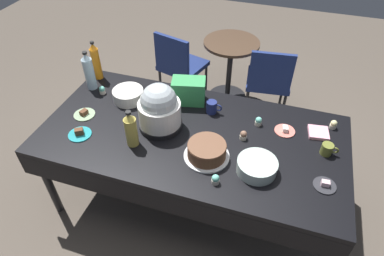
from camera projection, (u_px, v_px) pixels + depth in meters
ground at (192, 196)px, 2.91m from camera, size 9.00×9.00×0.00m
potluck_table at (192, 139)px, 2.45m from camera, size 2.20×1.10×0.75m
frosted_layer_cake at (207, 151)px, 2.20m from camera, size 0.31×0.31×0.11m
slow_cooker at (160, 109)px, 2.36m from camera, size 0.32×0.32×0.36m
glass_salad_bowl at (257, 166)px, 2.11m from camera, size 0.26×0.26×0.08m
ceramic_snack_bowl at (128, 95)px, 2.68m from camera, size 0.25×0.25×0.09m
dessert_plate_sage at (84, 114)px, 2.56m from camera, size 0.16×0.16×0.04m
dessert_plate_coral at (285, 130)px, 2.42m from camera, size 0.15×0.15×0.04m
dessert_plate_teal at (80, 133)px, 2.39m from camera, size 0.17×0.17×0.05m
dessert_plate_charcoal at (325, 185)px, 2.04m from camera, size 0.14×0.14×0.04m
cupcake_rose at (259, 121)px, 2.46m from camera, size 0.05×0.05×0.07m
cupcake_mint at (157, 90)px, 2.75m from camera, size 0.05×0.05×0.07m
cupcake_lemon at (243, 135)px, 2.35m from camera, size 0.05×0.05×0.07m
cupcake_cocoa at (333, 125)px, 2.43m from camera, size 0.05×0.05×0.07m
cupcake_berry at (215, 179)px, 2.05m from camera, size 0.05×0.05×0.07m
cupcake_vanilla at (102, 90)px, 2.75m from camera, size 0.05×0.05×0.07m
soda_bottle_water at (89, 72)px, 2.73m from camera, size 0.08×0.08×0.34m
soda_bottle_ginger_ale at (131, 129)px, 2.24m from camera, size 0.09×0.09×0.29m
soda_bottle_orange_juice at (96, 61)px, 2.84m from camera, size 0.07×0.07×0.35m
coffee_mug_navy at (212, 107)px, 2.56m from camera, size 0.12×0.08×0.10m
coffee_mug_olive at (327, 149)px, 2.23m from camera, size 0.12×0.08×0.08m
soda_carton at (189, 91)px, 2.63m from camera, size 0.29×0.22×0.20m
paper_napkin_stack at (318, 133)px, 2.40m from camera, size 0.16×0.16×0.02m
maroon_chair_left at (179, 63)px, 3.63m from camera, size 0.54×0.54×0.85m
maroon_chair_right at (269, 79)px, 3.41m from camera, size 0.49×0.49×0.85m
round_cafe_table at (230, 60)px, 3.67m from camera, size 0.60×0.60×0.72m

